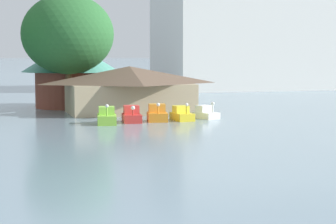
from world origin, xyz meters
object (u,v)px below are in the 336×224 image
object	(u,v)px
pedal_boat_orange	(157,114)
pedal_boat_yellow	(182,115)
pedal_boat_lime	(107,117)
pedal_boat_white	(205,113)
boathouse	(130,88)
shoreline_tree_mid	(68,34)
pedal_boat_red	(132,116)
green_roof_pavilion	(71,69)
background_building_block	(251,29)

from	to	relation	value
pedal_boat_orange	pedal_boat_yellow	bearing A→B (deg)	101.86
pedal_boat_lime	pedal_boat_orange	distance (m)	4.66
pedal_boat_orange	pedal_boat_white	size ratio (longest dim) A/B	0.88
pedal_boat_yellow	boathouse	world-z (taller)	boathouse
pedal_boat_yellow	shoreline_tree_mid	distance (m)	16.34
pedal_boat_red	boathouse	xyz separation A→B (m)	(1.74, 8.14, 1.89)
pedal_boat_red	pedal_boat_lime	bearing A→B (deg)	-67.91
green_roof_pavilion	pedal_boat_white	bearing A→B (deg)	-56.41
pedal_boat_lime	pedal_boat_orange	world-z (taller)	pedal_boat_lime
pedal_boat_orange	pedal_boat_white	xyz separation A→B (m)	(4.91, 1.12, -0.13)
pedal_boat_red	pedal_boat_orange	world-z (taller)	pedal_boat_orange
pedal_boat_white	shoreline_tree_mid	xyz separation A→B (m)	(-11.05, 10.83, 7.43)
pedal_boat_orange	green_roof_pavilion	xyz separation A→B (m)	(-5.28, 16.47, 3.63)
pedal_boat_red	green_roof_pavilion	world-z (taller)	green_roof_pavilion
pedal_boat_red	boathouse	size ratio (longest dim) A/B	0.21
pedal_boat_orange	pedal_boat_white	world-z (taller)	pedal_boat_orange
pedal_boat_red	pedal_boat_yellow	bearing A→B (deg)	98.44
pedal_boat_orange	boathouse	world-z (taller)	boathouse
background_building_block	green_roof_pavilion	bearing A→B (deg)	-140.24
pedal_boat_lime	shoreline_tree_mid	world-z (taller)	shoreline_tree_mid
pedal_boat_yellow	background_building_block	distance (m)	54.13
pedal_boat_yellow	shoreline_tree_mid	bearing A→B (deg)	-149.03
boathouse	background_building_block	distance (m)	48.93
pedal_boat_white	boathouse	world-z (taller)	boathouse
pedal_boat_white	boathouse	xyz separation A→B (m)	(-5.48, 6.97, 1.99)
boathouse	shoreline_tree_mid	world-z (taller)	shoreline_tree_mid
pedal_boat_lime	pedal_boat_white	world-z (taller)	pedal_boat_lime
green_roof_pavilion	shoreline_tree_mid	distance (m)	5.89
pedal_boat_red	shoreline_tree_mid	distance (m)	14.57
pedal_boat_white	green_roof_pavilion	xyz separation A→B (m)	(-10.19, 15.35, 3.76)
shoreline_tree_mid	pedal_boat_red	bearing A→B (deg)	-72.26
pedal_boat_yellow	pedal_boat_white	bearing A→B (deg)	107.66
pedal_boat_white	green_roof_pavilion	bearing A→B (deg)	-164.98
pedal_boat_orange	background_building_block	distance (m)	55.37
pedal_boat_red	shoreline_tree_mid	world-z (taller)	shoreline_tree_mid
pedal_boat_lime	pedal_boat_red	xyz separation A→B (m)	(2.31, 0.62, -0.00)
pedal_boat_lime	shoreline_tree_mid	bearing A→B (deg)	-163.44
pedal_boat_lime	pedal_boat_white	bearing A→B (deg)	110.27
green_roof_pavilion	pedal_boat_red	bearing A→B (deg)	-79.78
pedal_boat_yellow	pedal_boat_white	size ratio (longest dim) A/B	0.94
pedal_boat_lime	green_roof_pavilion	distance (m)	17.53
boathouse	background_building_block	size ratio (longest dim) A/B	0.41
pedal_boat_white	green_roof_pavilion	distance (m)	18.80
pedal_boat_lime	green_roof_pavilion	xyz separation A→B (m)	(-0.67, 17.13, 3.65)
pedal_boat_orange	green_roof_pavilion	bearing A→B (deg)	-151.82
pedal_boat_orange	background_building_block	world-z (taller)	background_building_block
pedal_boat_orange	background_building_block	xyz separation A→B (m)	(29.81, 45.67, 9.57)
shoreline_tree_mid	boathouse	bearing A→B (deg)	-34.66
pedal_boat_red	pedal_boat_yellow	distance (m)	4.61
shoreline_tree_mid	background_building_block	bearing A→B (deg)	43.17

